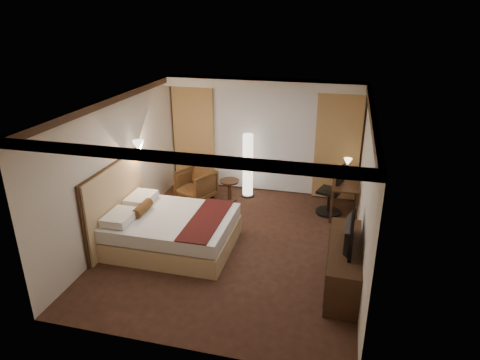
% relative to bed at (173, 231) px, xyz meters
% --- Properties ---
extents(floor, '(4.50, 5.50, 0.01)m').
position_rel_bed_xyz_m(floor, '(1.09, 0.35, -0.32)').
color(floor, '#321E13').
rests_on(floor, ground).
extents(ceiling, '(4.50, 5.50, 0.01)m').
position_rel_bed_xyz_m(ceiling, '(1.09, 0.35, 2.38)').
color(ceiling, white).
rests_on(ceiling, back_wall).
extents(back_wall, '(4.50, 0.02, 2.70)m').
position_rel_bed_xyz_m(back_wall, '(1.09, 3.10, 1.03)').
color(back_wall, beige).
rests_on(back_wall, floor).
extents(left_wall, '(0.02, 5.50, 2.70)m').
position_rel_bed_xyz_m(left_wall, '(-1.16, 0.35, 1.03)').
color(left_wall, beige).
rests_on(left_wall, floor).
extents(right_wall, '(0.02, 5.50, 2.70)m').
position_rel_bed_xyz_m(right_wall, '(3.34, 0.35, 1.03)').
color(right_wall, beige).
rests_on(right_wall, floor).
extents(crown_molding, '(4.50, 5.50, 0.12)m').
position_rel_bed_xyz_m(crown_molding, '(1.09, 0.35, 2.32)').
color(crown_molding, black).
rests_on(crown_molding, ceiling).
extents(soffit, '(4.50, 0.50, 0.20)m').
position_rel_bed_xyz_m(soffit, '(1.09, 2.85, 2.28)').
color(soffit, white).
rests_on(soffit, ceiling).
extents(curtain_sheer, '(2.48, 0.04, 2.45)m').
position_rel_bed_xyz_m(curtain_sheer, '(1.09, 3.02, 0.93)').
color(curtain_sheer, silver).
rests_on(curtain_sheer, back_wall).
extents(curtain_left_drape, '(1.00, 0.14, 2.45)m').
position_rel_bed_xyz_m(curtain_left_drape, '(-0.61, 2.96, 0.93)').
color(curtain_left_drape, tan).
rests_on(curtain_left_drape, back_wall).
extents(curtain_right_drape, '(1.00, 0.14, 2.45)m').
position_rel_bed_xyz_m(curtain_right_drape, '(2.79, 2.96, 0.93)').
color(curtain_right_drape, tan).
rests_on(curtain_right_drape, back_wall).
extents(wall_sconce, '(0.24, 0.24, 0.24)m').
position_rel_bed_xyz_m(wall_sconce, '(-1.00, 0.86, 1.30)').
color(wall_sconce, white).
rests_on(wall_sconce, left_wall).
extents(bed, '(2.20, 1.72, 0.64)m').
position_rel_bed_xyz_m(bed, '(0.00, 0.00, 0.00)').
color(bed, white).
rests_on(bed, floor).
extents(headboard, '(0.12, 2.02, 1.50)m').
position_rel_bed_xyz_m(headboard, '(-1.11, 0.00, 0.43)').
color(headboard, tan).
rests_on(headboard, floor).
extents(armchair, '(0.97, 0.95, 0.76)m').
position_rel_bed_xyz_m(armchair, '(-0.32, 2.15, 0.06)').
color(armchair, '#4C3016').
rests_on(armchair, floor).
extents(side_table, '(0.45, 0.45, 0.49)m').
position_rel_bed_xyz_m(side_table, '(0.47, 2.24, -0.08)').
color(side_table, black).
rests_on(side_table, floor).
extents(floor_lamp, '(0.32, 0.32, 1.52)m').
position_rel_bed_xyz_m(floor_lamp, '(0.82, 2.58, 0.44)').
color(floor_lamp, white).
rests_on(floor_lamp, floor).
extents(desk, '(0.55, 1.10, 0.75)m').
position_rel_bed_xyz_m(desk, '(3.04, 2.16, 0.05)').
color(desk, black).
rests_on(desk, floor).
extents(desk_lamp, '(0.18, 0.18, 0.34)m').
position_rel_bed_xyz_m(desk_lamp, '(3.04, 2.56, 0.60)').
color(desk_lamp, '#FFD899').
rests_on(desk_lamp, desk).
extents(office_chair, '(0.67, 0.67, 1.12)m').
position_rel_bed_xyz_m(office_chair, '(2.72, 2.11, 0.24)').
color(office_chair, black).
rests_on(office_chair, floor).
extents(dresser, '(0.50, 1.84, 0.72)m').
position_rel_bed_xyz_m(dresser, '(3.09, -0.42, 0.04)').
color(dresser, black).
rests_on(dresser, floor).
extents(television, '(0.61, 1.02, 0.13)m').
position_rel_bed_xyz_m(television, '(3.06, -0.42, 0.68)').
color(television, black).
rests_on(television, dresser).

